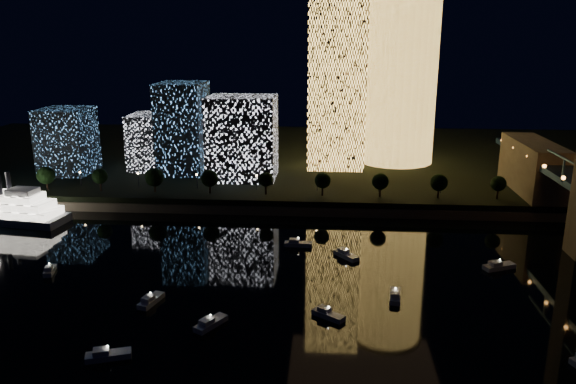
# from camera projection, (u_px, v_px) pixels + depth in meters

# --- Properties ---
(ground) EXTENTS (520.00, 520.00, 0.00)m
(ground) POSITION_uv_depth(u_px,v_px,m) (365.00, 340.00, 113.30)
(ground) COLOR black
(ground) RESTS_ON ground
(far_bank) EXTENTS (420.00, 160.00, 5.00)m
(far_bank) POSITION_uv_depth(u_px,v_px,m) (346.00, 159.00, 266.24)
(far_bank) COLOR black
(far_bank) RESTS_ON ground
(seawall) EXTENTS (420.00, 6.00, 3.00)m
(seawall) POSITION_uv_depth(u_px,v_px,m) (351.00, 211.00, 191.62)
(seawall) COLOR #6B5E4C
(seawall) RESTS_ON ground
(tower_cylindrical) EXTENTS (34.00, 34.00, 78.24)m
(tower_cylindrical) POSITION_uv_depth(u_px,v_px,m) (399.00, 72.00, 240.42)
(tower_cylindrical) COLOR #FFBF51
(tower_cylindrical) RESTS_ON far_bank
(tower_rectangular) EXTENTS (23.42, 23.42, 74.50)m
(tower_rectangular) POSITION_uv_depth(u_px,v_px,m) (337.00, 78.00, 232.47)
(tower_rectangular) COLOR #FFBF51
(tower_rectangular) RESTS_ON far_bank
(midrise_blocks) EXTENTS (94.48, 34.79, 36.22)m
(midrise_blocks) POSITION_uv_depth(u_px,v_px,m) (176.00, 136.00, 225.75)
(midrise_blocks) COLOR white
(midrise_blocks) RESTS_ON far_bank
(motorboats) EXTENTS (145.89, 87.18, 2.78)m
(motorboats) POSITION_uv_depth(u_px,v_px,m) (334.00, 314.00, 122.13)
(motorboats) COLOR silver
(motorboats) RESTS_ON ground
(esplanade_trees) EXTENTS (165.90, 6.67, 8.83)m
(esplanade_trees) POSITION_uv_depth(u_px,v_px,m) (246.00, 179.00, 197.57)
(esplanade_trees) COLOR black
(esplanade_trees) RESTS_ON far_bank
(street_lamps) EXTENTS (132.70, 0.70, 5.65)m
(street_lamps) POSITION_uv_depth(u_px,v_px,m) (257.00, 179.00, 203.52)
(street_lamps) COLOR black
(street_lamps) RESTS_ON far_bank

